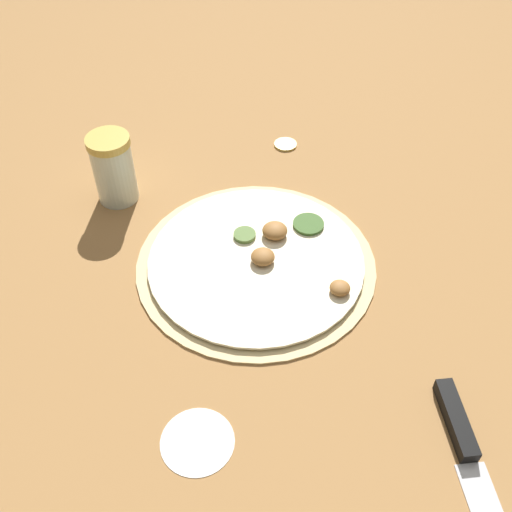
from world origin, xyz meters
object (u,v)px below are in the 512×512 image
knife (474,470)px  spice_jar (113,168)px  pizza (258,261)px  loose_cap (285,144)px

knife → spice_jar: bearing=-141.4°
pizza → spice_jar: spice_jar is taller
knife → spice_jar: spice_jar is taller
spice_jar → loose_cap: bearing=-132.0°
pizza → loose_cap: size_ratio=8.59×
knife → loose_cap: (0.37, -0.48, -0.00)m
pizza → knife: size_ratio=1.12×
pizza → knife: pizza is taller
pizza → loose_cap: pizza is taller
loose_cap → knife: bearing=127.5°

